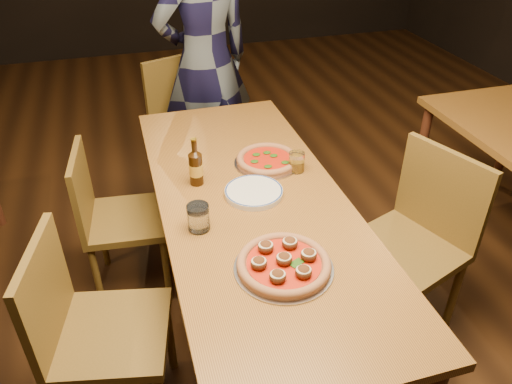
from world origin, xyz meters
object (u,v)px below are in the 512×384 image
object	(u,v)px
amber_glass	(297,162)
beer_bottle	(196,168)
chair_main_sw	(127,218)
diner	(205,62)
chair_main_nw	(111,332)
water_glass	(198,217)
table_main	(253,213)
pizza_margherita	(267,160)
chair_end	(195,130)
plate_stack	(254,192)
chair_main_e	(404,249)
pizza_meatball	(284,264)

from	to	relation	value
amber_glass	beer_bottle	bearing A→B (deg)	177.62
chair_main_sw	diner	world-z (taller)	diner
chair_main_nw	water_glass	size ratio (longest dim) A/B	8.38
table_main	pizza_margherita	bearing A→B (deg)	61.21
chair_main_nw	water_glass	world-z (taller)	chair_main_nw
chair_end	pizza_margherita	distance (m)	1.04
table_main	plate_stack	xyz separation A→B (m)	(0.01, 0.03, 0.08)
chair_end	beer_bottle	world-z (taller)	beer_bottle
chair_main_e	pizza_margherita	distance (m)	0.76
amber_glass	chair_main_e	bearing A→B (deg)	-44.55
plate_stack	chair_main_sw	bearing A→B (deg)	143.28
table_main	chair_end	xyz separation A→B (m)	(-0.04, 1.25, -0.19)
chair_main_nw	chair_main_e	xyz separation A→B (m)	(1.32, 0.10, 0.02)
plate_stack	beer_bottle	xyz separation A→B (m)	(-0.22, 0.16, 0.07)
pizza_meatball	pizza_margherita	bearing A→B (deg)	77.25
chair_end	pizza_margherita	world-z (taller)	chair_end
chair_end	plate_stack	xyz separation A→B (m)	(0.06, -1.22, 0.28)
chair_end	pizza_margherita	bearing A→B (deg)	-98.98
chair_main_nw	amber_glass	distance (m)	1.10
chair_main_e	pizza_margherita	bearing A→B (deg)	-154.23
chair_main_nw	chair_main_sw	bearing A→B (deg)	4.03
beer_bottle	chair_main_nw	bearing A→B (deg)	-131.29
pizza_meatball	plate_stack	size ratio (longest dim) A/B	1.41
water_glass	amber_glass	bearing A→B (deg)	30.78
chair_main_sw	amber_glass	xyz separation A→B (m)	(0.81, -0.28, 0.36)
chair_end	diner	size ratio (longest dim) A/B	0.53
chair_end	chair_main_nw	bearing A→B (deg)	-131.68
pizza_margherita	diner	world-z (taller)	diner
chair_main_sw	beer_bottle	size ratio (longest dim) A/B	3.90
chair_main_nw	pizza_meatball	bearing A→B (deg)	-90.03
chair_main_nw	plate_stack	size ratio (longest dim) A/B	3.62
chair_main_e	pizza_margherita	xyz separation A→B (m)	(-0.51, 0.49, 0.28)
chair_main_e	chair_end	size ratio (longest dim) A/B	1.00
chair_main_sw	water_glass	distance (m)	0.76
pizza_margherita	amber_glass	world-z (taller)	amber_glass
chair_end	beer_bottle	bearing A→B (deg)	-119.15
chair_main_e	pizza_meatball	xyz separation A→B (m)	(-0.68, -0.24, 0.29)
water_glass	amber_glass	distance (m)	0.61
pizza_margherita	water_glass	bearing A→B (deg)	-134.95
pizza_meatball	chair_end	bearing A→B (deg)	91.02
chair_main_nw	chair_end	world-z (taller)	chair_end
chair_main_sw	diner	xyz separation A→B (m)	(0.61, 0.86, 0.48)
chair_main_e	plate_stack	xyz separation A→B (m)	(-0.65, 0.25, 0.28)
chair_main_sw	water_glass	size ratio (longest dim) A/B	7.85
table_main	chair_main_sw	distance (m)	0.75
pizza_margherita	amber_glass	bearing A→B (deg)	-41.92
chair_end	diner	world-z (taller)	diner
chair_main_sw	amber_glass	bearing A→B (deg)	-103.20
plate_stack	beer_bottle	distance (m)	0.28
chair_main_sw	pizza_meatball	xyz separation A→B (m)	(0.54, -0.91, 0.34)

